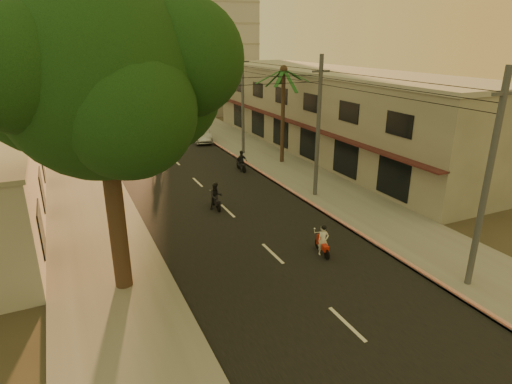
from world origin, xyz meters
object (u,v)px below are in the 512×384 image
Objects in this scene: scooter_mid_b at (241,162)px; palm_tree at (284,75)px; broadleaf_tree at (111,80)px; scooter_mid_a at (216,197)px; parked_car at (201,134)px; scooter_red at (323,241)px; scooter_far_a at (159,154)px.

palm_tree is at bearing 10.49° from scooter_mid_b.
broadleaf_tree is 6.87× the size of scooter_mid_a.
parked_car is (4.80, 17.80, -0.02)m from scooter_mid_a.
scooter_red is at bearing -87.15° from parked_car.
palm_tree is at bearing 79.01° from scooter_red.
broadleaf_tree is at bearing -92.40° from scooter_far_a.
palm_tree is (14.61, 13.86, -1.33)m from broadleaf_tree.
scooter_red is at bearing -65.78° from scooter_far_a.
broadleaf_tree reaches higher than scooter_far_a.
scooter_mid_b reaches higher than parked_car.
scooter_mid_a is 0.99× the size of scooter_far_a.
palm_tree reaches higher than scooter_mid_b.
scooter_far_a is at bearing -124.19° from parked_car.
scooter_mid_b is (10.62, 13.14, -7.73)m from broadleaf_tree.
palm_tree is 12.79m from parked_car.
broadleaf_tree is at bearing -129.25° from scooter_mid_a.
broadleaf_tree is 6.78× the size of scooter_far_a.
scooter_far_a reaches higher than scooter_red.
scooter_far_a is (-5.32, 4.89, 0.07)m from scooter_mid_b.
scooter_far_a is at bearing 73.62° from broadleaf_tree.
scooter_red reaches higher than parked_car.
scooter_red is at bearing -7.82° from broadleaf_tree.
parked_car is at bearing 78.90° from scooter_mid_a.
broadleaf_tree is 1.48× the size of palm_tree.
scooter_mid_b is 11.16m from parked_car.
scooter_mid_a is at bearing -123.84° from scooter_mid_b.
scooter_mid_a is at bearing -139.12° from palm_tree.
scooter_far_a is at bearing 155.85° from palm_tree.
scooter_red is 0.94× the size of scooter_mid_b.
broadleaf_tree reaches higher than scooter_red.
broadleaf_tree is 27.73m from parked_car.
palm_tree is at bearing -10.16° from scooter_far_a.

